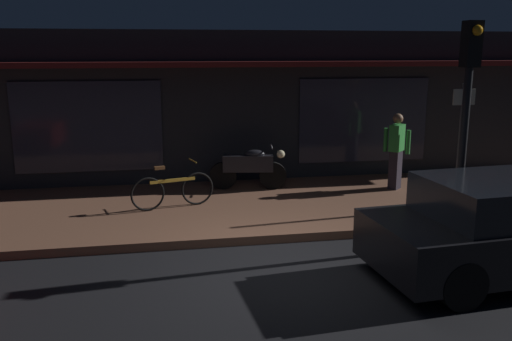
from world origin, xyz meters
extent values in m
plane|color=black|center=(0.00, 0.00, 0.00)|extent=(60.00, 60.00, 0.00)
cube|color=brown|center=(0.00, 3.00, 0.07)|extent=(18.00, 4.00, 0.15)
cube|color=black|center=(0.00, 6.40, 1.80)|extent=(18.00, 2.80, 3.60)
cube|color=#262838|center=(-3.20, 4.98, 1.50)|extent=(3.20, 0.04, 2.00)
cube|color=#262838|center=(3.20, 4.98, 1.50)|extent=(3.20, 0.04, 2.00)
cube|color=#591919|center=(0.00, 4.75, 2.85)|extent=(16.20, 0.50, 0.12)
cylinder|color=black|center=(-0.32, 4.22, 0.45)|extent=(0.61, 0.21, 0.60)
cylinder|color=black|center=(0.77, 4.05, 0.45)|extent=(0.61, 0.21, 0.60)
cube|color=black|center=(0.23, 4.13, 0.73)|extent=(1.13, 0.45, 0.36)
ellipsoid|color=black|center=(0.37, 4.11, 0.93)|extent=(0.47, 0.31, 0.20)
sphere|color=#F9EDB7|center=(0.94, 4.02, 0.93)|extent=(0.18, 0.18, 0.18)
cylinder|color=gray|center=(0.74, 4.05, 1.10)|extent=(0.12, 0.55, 0.03)
torus|color=black|center=(-1.93, 2.80, 0.48)|extent=(0.65, 0.21, 0.66)
torus|color=black|center=(-0.97, 3.07, 0.48)|extent=(0.65, 0.21, 0.66)
cube|color=#B78C2D|center=(-1.45, 2.93, 0.70)|extent=(0.88, 0.28, 0.06)
cube|color=brown|center=(-1.69, 2.87, 0.97)|extent=(0.21, 0.13, 0.06)
cylinder|color=#B78C2D|center=(-1.05, 3.04, 1.05)|extent=(0.14, 0.41, 0.02)
cube|color=#28232D|center=(3.43, 3.58, 0.57)|extent=(0.34, 0.34, 0.85)
cube|color=#2D8C38|center=(3.43, 3.58, 1.29)|extent=(0.43, 0.42, 0.58)
sphere|color=#8C6647|center=(3.43, 3.58, 1.71)|extent=(0.22, 0.22, 0.22)
cylinder|color=#2D8C38|center=(3.61, 3.39, 1.22)|extent=(0.13, 0.13, 0.52)
cylinder|color=#2D8C38|center=(3.25, 3.77, 1.22)|extent=(0.13, 0.13, 0.52)
cylinder|color=#47474C|center=(3.98, 1.97, 1.35)|extent=(0.09, 0.09, 2.40)
cube|color=beige|center=(3.98, 1.97, 2.30)|extent=(0.44, 0.03, 0.30)
cylinder|color=black|center=(3.07, 0.39, 1.80)|extent=(0.12, 0.12, 3.60)
cube|color=black|center=(3.07, 0.39, 3.25)|extent=(0.24, 0.24, 0.70)
sphere|color=orange|center=(3.07, 0.26, 3.45)|extent=(0.16, 0.16, 0.16)
cylinder|color=black|center=(1.81, -0.15, 0.32)|extent=(0.66, 0.27, 0.64)
cylinder|color=black|center=(1.93, -1.70, 0.32)|extent=(0.66, 0.27, 0.64)
cube|color=black|center=(3.22, -0.82, 0.55)|extent=(4.23, 2.08, 0.68)
cube|color=black|center=(3.07, -0.83, 1.10)|extent=(2.32, 1.77, 0.64)
camera|label=1|loc=(-1.70, -7.43, 3.17)|focal=38.31mm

